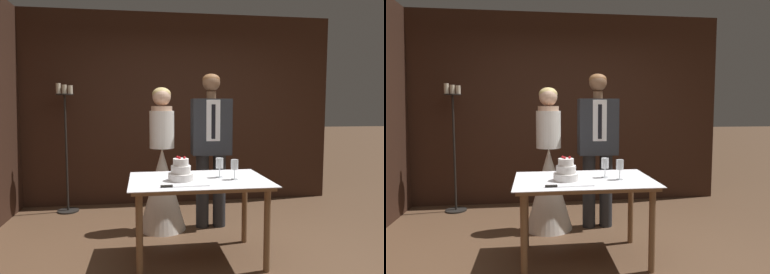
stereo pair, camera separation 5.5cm
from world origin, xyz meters
TOP-DOWN VIEW (x-y plane):
  - ground_plane at (0.00, 0.00)m, footprint 40.00×40.00m
  - wall_back at (0.00, 2.20)m, footprint 4.60×0.12m
  - cake_table at (-0.01, 0.19)m, footprint 1.25×0.83m
  - tiered_cake at (-0.18, 0.15)m, footprint 0.23×0.23m
  - cake_knife at (-0.25, -0.10)m, footprint 0.41×0.03m
  - wine_glass_near at (0.19, 0.23)m, footprint 0.07×0.07m
  - wine_glass_middle at (0.31, 0.12)m, footprint 0.07×0.07m
  - bride at (-0.30, 1.04)m, footprint 0.54×0.54m
  - groom at (0.27, 1.04)m, footprint 0.45×0.25m
  - candle_stand at (-1.53, 1.87)m, footprint 0.28×0.28m

SIDE VIEW (x-z plane):
  - ground_plane at x=0.00m, z-range 0.00..0.00m
  - bride at x=-0.30m, z-range -0.21..1.41m
  - cake_table at x=-0.01m, z-range 0.29..1.04m
  - cake_knife at x=-0.25m, z-range 0.75..0.77m
  - tiered_cake at x=-0.18m, z-range 0.72..0.94m
  - candle_stand at x=-1.53m, z-range 0.01..1.73m
  - wine_glass_middle at x=0.31m, z-range 0.79..0.97m
  - wine_glass_near at x=0.19m, z-range 0.79..0.98m
  - groom at x=0.27m, z-range 0.11..1.90m
  - wall_back at x=0.00m, z-range 0.00..2.75m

